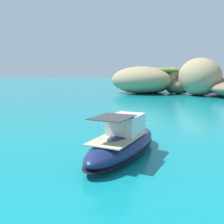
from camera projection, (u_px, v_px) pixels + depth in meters
The scene contains 2 objects.
islet_small at pixel (150, 80), 64.52m from camera, with size 21.86×17.24×6.59m.
motorboat_navy at pixel (123, 142), 16.27m from camera, with size 3.04×8.86×2.74m.
Camera 1 is at (11.96, -4.68, 5.27)m, focal length 41.39 mm.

